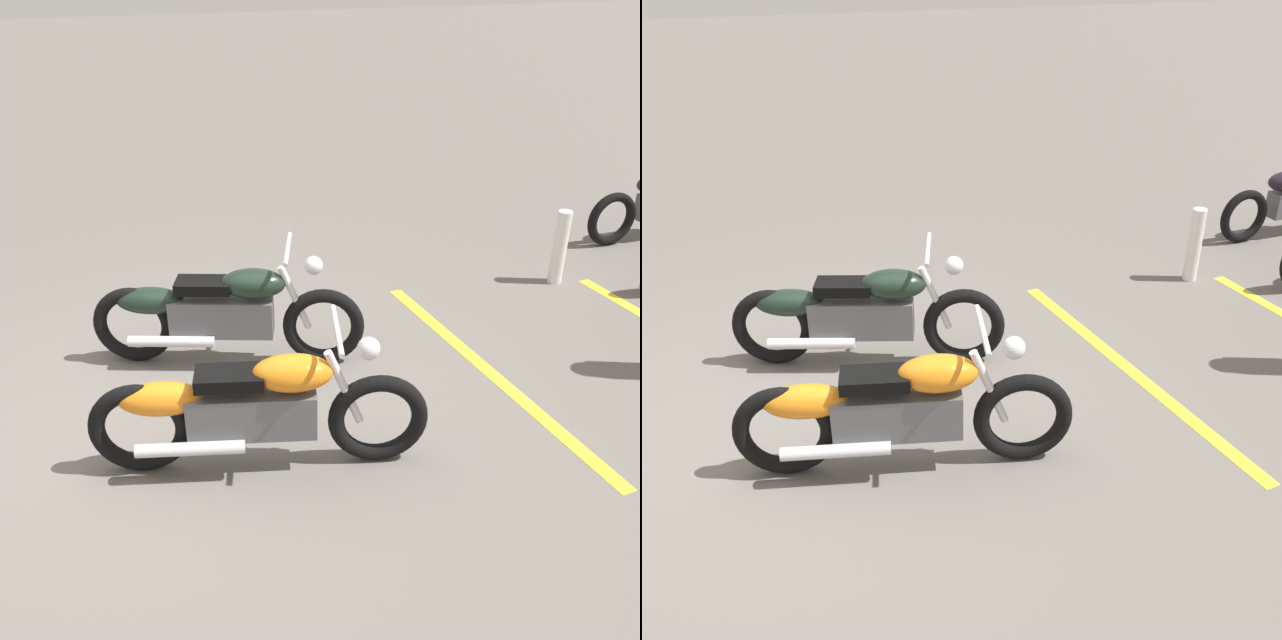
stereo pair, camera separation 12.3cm
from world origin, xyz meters
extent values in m
plane|color=#66605B|center=(0.00, 0.00, 0.00)|extent=(60.00, 60.00, 0.00)
torus|color=black|center=(1.28, -0.87, 0.34)|extent=(0.68, 0.26, 0.67)
torus|color=black|center=(-0.24, -0.50, 0.34)|extent=(0.68, 0.26, 0.67)
cube|color=#59595E|center=(0.47, -0.68, 0.42)|extent=(0.87, 0.41, 0.32)
ellipsoid|color=orange|center=(0.73, -0.74, 0.72)|extent=(0.57, 0.39, 0.24)
ellipsoid|color=orange|center=(-0.08, -0.54, 0.56)|extent=(0.60, 0.36, 0.22)
cube|color=black|center=(0.34, -0.64, 0.70)|extent=(0.48, 0.34, 0.09)
cylinder|color=silver|center=(1.05, -0.82, 0.60)|extent=(0.27, 0.12, 0.56)
cylinder|color=silver|center=(1.00, -0.80, 1.02)|extent=(0.18, 0.61, 0.04)
sphere|color=silver|center=(1.20, -0.85, 0.88)|extent=(0.15, 0.15, 0.15)
cylinder|color=silver|center=(0.05, -0.72, 0.26)|extent=(0.70, 0.25, 0.09)
torus|color=black|center=(1.32, 0.44, 0.34)|extent=(0.67, 0.32, 0.67)
torus|color=black|center=(-0.16, 0.93, 0.34)|extent=(0.67, 0.32, 0.67)
cube|color=#59595E|center=(0.53, 0.70, 0.42)|extent=(0.87, 0.47, 0.32)
ellipsoid|color=black|center=(0.78, 0.62, 0.72)|extent=(0.58, 0.43, 0.24)
ellipsoid|color=black|center=(-0.01, 0.88, 0.56)|extent=(0.61, 0.41, 0.22)
cube|color=black|center=(0.41, 0.74, 0.70)|extent=(0.49, 0.37, 0.09)
cylinder|color=silver|center=(1.10, 0.51, 0.60)|extent=(0.27, 0.14, 0.56)
cylinder|color=silver|center=(1.05, 0.53, 1.02)|extent=(0.23, 0.60, 0.04)
sphere|color=silver|center=(1.24, 0.47, 0.88)|extent=(0.15, 0.15, 0.15)
cylinder|color=silver|center=(0.11, 0.70, 0.26)|extent=(0.69, 0.31, 0.09)
torus|color=black|center=(5.21, 1.88, 0.31)|extent=(0.63, 0.12, 0.62)
cylinder|color=white|center=(4.06, 1.20, 0.38)|extent=(0.14, 0.14, 0.77)
cube|color=yellow|center=(2.56, -0.10, 0.00)|extent=(0.42, 3.20, 0.01)
camera|label=1|loc=(-0.25, -4.42, 3.17)|focal=40.04mm
camera|label=2|loc=(-0.37, -4.38, 3.17)|focal=40.04mm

